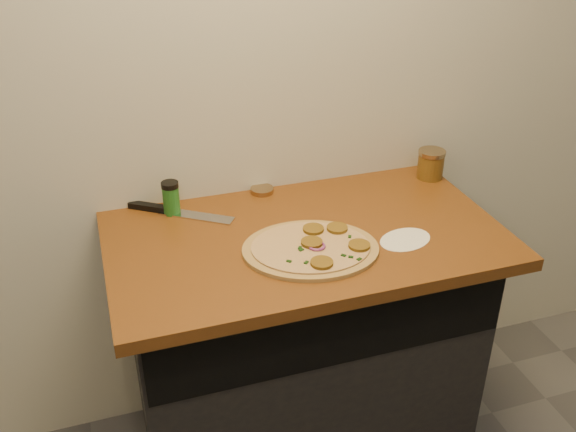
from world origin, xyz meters
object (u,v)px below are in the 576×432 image
object	(u,v)px
spice_shaker	(171,198)
pizza	(312,248)
chefs_knife	(171,211)
salsa_jar	(431,164)

from	to	relation	value
spice_shaker	pizza	bearing A→B (deg)	-45.09
pizza	chefs_knife	size ratio (longest dim) A/B	1.47
spice_shaker	salsa_jar	bearing A→B (deg)	-1.29
pizza	spice_shaker	size ratio (longest dim) A/B	4.23
chefs_knife	salsa_jar	xyz separation A→B (m)	(0.92, -0.02, 0.05)
chefs_knife	salsa_jar	bearing A→B (deg)	-1.45
chefs_knife	spice_shaker	xyz separation A→B (m)	(0.00, -0.00, 0.05)
salsa_jar	spice_shaker	xyz separation A→B (m)	(-0.92, 0.02, 0.00)
pizza	spice_shaker	distance (m)	0.50
chefs_knife	salsa_jar	distance (m)	0.92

